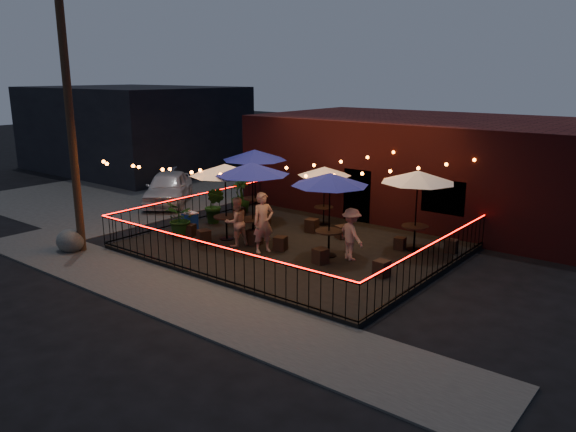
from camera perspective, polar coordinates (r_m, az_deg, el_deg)
name	(u,v)px	position (r m, az deg, el deg)	size (l,w,h in m)	color
ground	(254,264)	(17.63, -3.42, -4.91)	(110.00, 110.00, 0.00)	black
patio	(294,247)	(19.06, 0.58, -3.16)	(10.00, 8.00, 0.15)	black
sidewalk	(174,295)	(15.51, -11.51, -7.83)	(18.00, 2.50, 0.05)	#3B3937
parking_lot	(127,194)	(28.93, -16.00, 2.21)	(11.00, 12.00, 0.02)	#3B3937
brick_building	(426,165)	(24.85, 13.89, 5.10)	(14.00, 8.00, 4.00)	#3C1011
background_building	(133,128)	(36.29, -15.47, 8.59)	(12.00, 9.00, 5.00)	black
utility_pole	(71,131)	(19.30, -21.16, 8.02)	(0.26, 0.26, 8.00)	#392217
fence_front	(207,260)	(16.07, -8.22, -4.48)	(10.00, 0.04, 1.04)	black
fence_left	(193,209)	(22.21, -9.66, 0.74)	(0.04, 8.00, 1.04)	black
fence_right	(433,260)	(16.45, 14.52, -4.34)	(0.04, 8.00, 1.04)	black
festoon_lights	(265,174)	(18.88, -2.39, 4.30)	(10.02, 8.72, 1.32)	#EE5D10
cafe_table_0	(225,171)	(19.24, -6.42, 4.59)	(2.56, 2.56, 2.66)	black
cafe_table_1	(255,156)	(21.87, -3.41, 6.13)	(3.10, 3.10, 2.78)	black
cafe_table_2	(252,170)	(18.66, -3.67, 4.70)	(2.64, 2.64, 2.78)	black
cafe_table_3	(324,172)	(21.18, 3.71, 4.50)	(2.48, 2.48, 2.24)	black
cafe_table_4	(330,180)	(17.34, 4.28, 3.63)	(2.46, 2.46, 2.68)	black
cafe_table_5	(418,178)	(18.38, 13.06, 3.81)	(2.41, 2.41, 2.64)	black
bistro_chair_0	(190,230)	(20.30, -9.95, -1.43)	(0.36, 0.36, 0.43)	black
bistro_chair_1	(204,237)	(19.34, -8.55, -2.10)	(0.40, 0.40, 0.47)	black
bistro_chair_2	(239,213)	(22.57, -4.97, 0.34)	(0.37, 0.37, 0.44)	black
bistro_chair_3	(264,219)	(21.45, -2.44, -0.28)	(0.42, 0.42, 0.50)	black
bistro_chair_4	(255,237)	(19.05, -3.41, -2.15)	(0.43, 0.43, 0.51)	black
bistro_chair_5	(280,243)	(18.43, -0.78, -2.79)	(0.38, 0.38, 0.45)	black
bistro_chair_6	(312,225)	(20.52, 2.44, -0.97)	(0.41, 0.41, 0.49)	black
bistro_chair_7	(342,232)	(19.82, 5.50, -1.63)	(0.38, 0.38, 0.45)	black
bistro_chair_8	(320,256)	(17.18, 3.31, -4.08)	(0.39, 0.39, 0.47)	black
bistro_chair_9	(382,268)	(16.32, 9.50, -5.26)	(0.39, 0.39, 0.47)	black
bistro_chair_10	(400,243)	(18.89, 11.29, -2.73)	(0.34, 0.34, 0.40)	black
bistro_chair_11	(451,246)	(18.97, 16.27, -2.93)	(0.36, 0.36, 0.42)	black
patron_a	(263,222)	(18.06, -2.53, -0.66)	(0.72, 0.47, 1.97)	#C9AE88
patron_b	(236,222)	(18.77, -5.28, -0.60)	(0.81, 0.63, 1.67)	#D6AC88
patron_c	(351,234)	(17.45, 6.45, -1.84)	(1.06, 0.61, 1.64)	#D5A18D
potted_shrub_a	(181,219)	(20.26, -10.80, -0.28)	(1.14, 0.99, 1.27)	#0B380E
potted_shrub_b	(215,205)	(21.77, -7.47, 1.08)	(0.78, 0.63, 1.42)	#0F350B
potted_shrub_c	(241,195)	(23.46, -4.85, 2.11)	(0.80, 0.80, 1.42)	#123B0D
cooler	(190,222)	(20.76, -9.93, -0.61)	(0.61, 0.46, 0.75)	#0F38BC
boulder	(70,241)	(20.06, -21.24, -2.38)	(0.96, 0.81, 0.75)	#474843
car_white	(168,188)	(26.10, -12.08, 2.83)	(1.75, 4.36, 1.49)	white
car_silver	(172,166)	(32.28, -11.70, 4.97)	(1.53, 4.40, 1.45)	#9A9AA1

